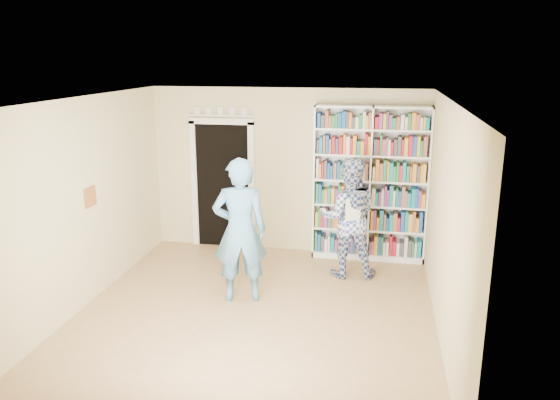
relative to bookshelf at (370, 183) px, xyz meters
name	(u,v)px	position (x,y,z in m)	size (l,w,h in m)	color
floor	(254,316)	(-1.35, -2.34, -1.24)	(5.00, 5.00, 0.00)	#9A794A
ceiling	(251,100)	(-1.35, -2.34, 1.46)	(5.00, 5.00, 0.00)	white
wall_back	(287,171)	(-1.35, 0.16, 0.11)	(4.50, 4.50, 0.00)	beige
wall_left	(81,205)	(-3.60, -2.34, 0.11)	(5.00, 5.00, 0.00)	beige
wall_right	(446,224)	(0.90, -2.34, 0.11)	(5.00, 5.00, 0.00)	beige
bookshelf	(370,183)	(0.00, 0.00, 0.00)	(1.78, 0.33, 2.45)	white
doorway	(223,179)	(-2.45, 0.13, -0.06)	(1.10, 0.08, 2.43)	black
wall_art	(90,197)	(-3.58, -2.14, 0.16)	(0.03, 0.25, 0.25)	brown
man_blue	(240,231)	(-1.63, -1.90, -0.27)	(0.71, 0.47, 1.95)	#518AB4
man_plaid	(348,218)	(-0.28, -0.78, -0.35)	(0.87, 0.68, 1.79)	navy
paper_sheet	(353,210)	(-0.21, -1.05, -0.15)	(0.23, 0.01, 0.32)	white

